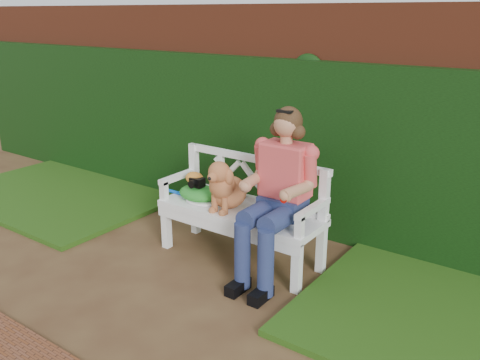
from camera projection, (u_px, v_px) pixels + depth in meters
The scene contains 11 objects.
ground at pixel (154, 283), 4.19m from camera, with size 60.00×60.00×0.00m, color #442A19.
brick_wall at pixel (278, 115), 5.31m from camera, with size 10.00×0.30×2.20m, color maroon.
ivy_hedge at pixel (266, 142), 5.22m from camera, with size 10.00×0.18×1.70m, color #12360E.
grass_left at pixel (66, 192), 6.20m from camera, with size 2.60×2.00×0.05m, color black.
garden_bench at pixel (240, 234), 4.53m from camera, with size 1.58×0.60×0.48m, color white, non-canonical shape.
seated_woman at pixel (282, 195), 4.12m from camera, with size 0.60×0.80×1.41m, color #DC3D6C, non-canonical shape.
dog at pixel (227, 184), 4.39m from camera, with size 0.31×0.42×0.46m, color brown, non-canonical shape.
tennis_racket at pixel (201, 199), 4.65m from camera, with size 0.67×0.28×0.03m, color silver, non-canonical shape.
green_bag at pixel (199, 193), 4.65m from camera, with size 0.40×0.31×0.14m, color #168427, non-canonical shape.
camera_item at pixel (197, 182), 4.60m from camera, with size 0.12×0.09×0.08m, color black.
baseball_glove at pixel (194, 178), 4.66m from camera, with size 0.18×0.14×0.12m, color orange.
Camera 1 is at (2.74, -2.60, 2.13)m, focal length 38.00 mm.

